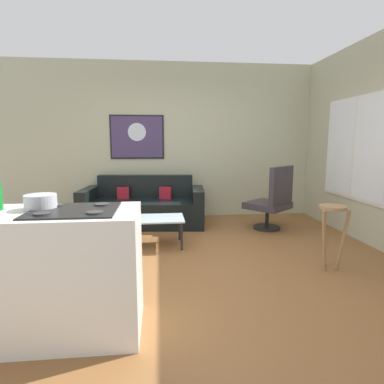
% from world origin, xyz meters
% --- Properties ---
extents(ground, '(6.40, 6.40, 0.04)m').
position_xyz_m(ground, '(0.00, 0.00, -0.02)').
color(ground, brown).
extents(back_wall, '(6.40, 0.05, 2.80)m').
position_xyz_m(back_wall, '(0.00, 2.42, 1.40)').
color(back_wall, '#B2B495').
rests_on(back_wall, ground).
extents(couch, '(2.09, 1.02, 0.81)m').
position_xyz_m(couch, '(-0.50, 1.86, 0.28)').
color(couch, black).
rests_on(couch, ground).
extents(coffee_table, '(0.85, 0.52, 0.39)m').
position_xyz_m(coffee_table, '(-0.34, 0.71, 0.35)').
color(coffee_table, silver).
rests_on(coffee_table, ground).
extents(armchair, '(0.84, 0.83, 1.02)m').
position_xyz_m(armchair, '(1.55, 1.30, 0.48)').
color(armchair, black).
rests_on(armchair, ground).
extents(bar_stool, '(0.34, 0.33, 0.72)m').
position_xyz_m(bar_stool, '(1.62, -0.30, 0.53)').
color(bar_stool, '#9C7349').
rests_on(bar_stool, ground).
extents(kitchen_counter, '(1.40, 0.64, 0.94)m').
position_xyz_m(kitchen_counter, '(-1.09, -1.20, 0.46)').
color(kitchen_counter, white).
rests_on(kitchen_counter, ground).
extents(mixing_bowl, '(0.22, 0.22, 0.11)m').
position_xyz_m(mixing_bowl, '(-1.09, -1.11, 0.97)').
color(mixing_bowl, silver).
rests_on(mixing_bowl, kitchen_counter).
extents(wall_painting, '(0.96, 0.03, 0.78)m').
position_xyz_m(wall_painting, '(-0.62, 2.38, 1.48)').
color(wall_painting, black).
extents(window, '(0.03, 1.46, 1.48)m').
position_xyz_m(window, '(2.59, 0.90, 1.30)').
color(window, silver).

